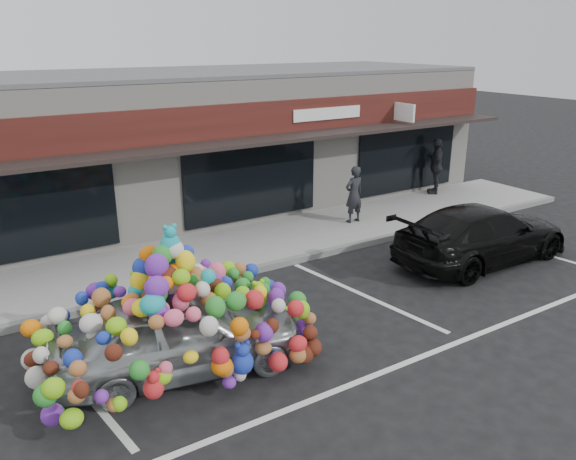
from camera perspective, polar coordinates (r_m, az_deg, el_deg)
ground at (r=10.76m, az=-3.53°, el=-10.40°), size 90.00×90.00×0.00m
shop_building at (r=17.56m, az=-17.24°, el=7.92°), size 24.00×7.20×4.31m
sidewalk at (r=14.04m, az=-11.46°, el=-3.16°), size 26.00×3.00×0.15m
kerb at (r=12.75m, az=-9.00°, el=-5.33°), size 26.00×0.18×0.16m
parking_stripe_left at (r=10.04m, az=-20.82°, el=-14.04°), size 0.73×4.37×0.01m
parking_stripe_mid at (r=12.32m, az=7.56°, el=-6.52°), size 0.73×4.37×0.01m
parking_stripe_right at (r=16.10m, az=22.57°, el=-1.65°), size 0.73×4.37×0.01m
lane_line at (r=10.24m, az=13.12°, el=-12.54°), size 14.00×0.12×0.01m
toy_car at (r=9.43m, az=-11.08°, el=-9.32°), size 2.96×4.62×2.53m
black_sedan at (r=14.58m, az=19.13°, el=-0.37°), size 2.01×4.88×1.41m
pedestrian_a at (r=16.35m, az=6.71°, el=3.61°), size 0.62×0.42×1.66m
pedestrian_c at (r=20.00m, az=14.81°, el=6.29°), size 1.14×1.09×1.91m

